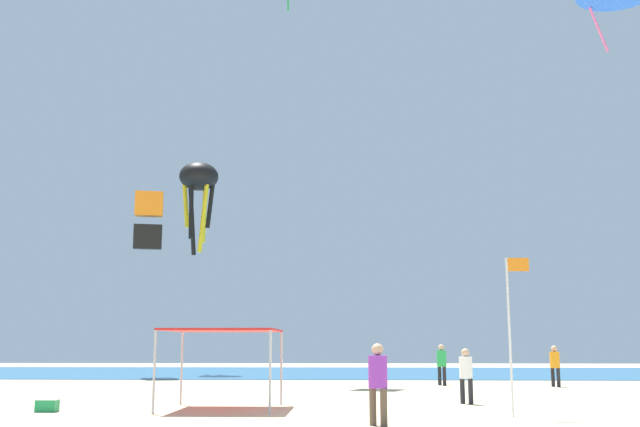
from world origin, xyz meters
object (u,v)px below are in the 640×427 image
Objects in this scene: kite_box_orange at (149,221)px; canopy_tent at (223,333)px; person_rightmost at (442,361)px; person_leftmost at (555,363)px; banner_flag at (512,321)px; person_near_tent at (378,377)px; kite_octopus_black at (199,181)px; cooler_box at (47,405)px; person_central at (466,371)px.

canopy_tent is at bearing 97.37° from kite_box_orange.
person_leftmost is at bearing -136.12° from person_rightmost.
banner_flag is at bearing 145.83° from person_rightmost.
person_leftmost is 14.83m from banner_flag.
person_rightmost is at bearing 138.69° from kite_box_orange.
banner_flag is at bearing -104.27° from person_near_tent.
banner_flag is (-4.80, -13.97, 1.37)m from person_leftmost.
kite_octopus_black is (-14.07, 12.70, 11.38)m from person_rightmost.
person_leftmost is 0.97× the size of person_rightmost.
kite_box_orange is at bearing -145.61° from person_leftmost.
kite_box_orange is at bearing -20.16° from person_near_tent.
cooler_box is 24.33m from kite_box_orange.
person_leftmost is 3.13× the size of cooler_box.
cooler_box is at bearing 104.06° from person_rightmost.
person_leftmost is at bearing -73.63° from person_near_tent.
person_rightmost is at bearing 130.13° from person_central.
canopy_tent is 1.80× the size of person_near_tent.
person_near_tent is 1.03× the size of person_leftmost.
kite_box_orange is at bearing 111.25° from canopy_tent.
kite_octopus_black reaches higher than kite_box_orange.
cooler_box is at bearing -121.69° from person_central.
canopy_tent is at bearing -120.72° from person_central.
canopy_tent is 23.80m from kite_box_orange.
kite_box_orange reaches higher than canopy_tent.
canopy_tent is 1.86× the size of person_leftmost.
cooler_box is (-17.28, -12.97, -0.87)m from person_leftmost.
canopy_tent is 28.26m from kite_octopus_black.
banner_flag reaches higher than person_near_tent.
person_central is at bearing 142.81° from person_rightmost.
person_leftmost is at bearing 36.90° from cooler_box.
kite_box_orange is (-2.02, -4.35, -3.36)m from kite_octopus_black.
person_near_tent is 9.53m from cooler_box.
banner_flag is 32.65m from kite_octopus_black.
person_central is 10.76m from person_rightmost.
kite_octopus_black is (-18.90, 13.72, 11.41)m from person_leftmost.
person_central reaches higher than cooler_box.
kite_octopus_black is (-10.54, 29.91, 11.38)m from person_near_tent.
person_near_tent is (4.31, -4.34, -1.08)m from canopy_tent.
kite_octopus_black reaches higher than canopy_tent.
person_central is 2.97× the size of cooler_box.
person_leftmost is (12.67, 11.85, -1.11)m from canopy_tent.
canopy_tent is 8.15m from banner_flag.
banner_flag is at bearing -50.47° from person_leftmost.
canopy_tent reaches higher than cooler_box.
person_central is at bearing 97.71° from banner_flag.
cooler_box is (-12.45, -13.99, -0.90)m from person_rightmost.
banner_flag is (3.55, 2.23, 1.34)m from person_near_tent.
person_near_tent reaches higher than person_rightmost.
banner_flag is at bearing -15.06° from canopy_tent.
cooler_box is 0.16× the size of kite_box_orange.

